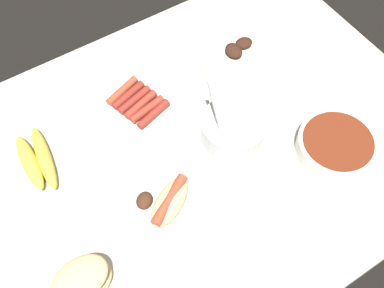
# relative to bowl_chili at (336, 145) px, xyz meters

# --- Properties ---
(ground_plane) EXTENTS (1.20, 0.90, 0.03)m
(ground_plane) POSITION_rel_bowl_chili_xyz_m (0.27, -0.19, -0.04)
(ground_plane) COLOR beige
(bowl_chili) EXTENTS (0.19, 0.19, 0.05)m
(bowl_chili) POSITION_rel_bowl_chili_xyz_m (0.00, 0.00, 0.00)
(bowl_chili) COLOR white
(bowl_chili) RESTS_ON ground_plane
(plate_hotdog_assembled) EXTENTS (0.25, 0.25, 0.06)m
(plate_hotdog_assembled) POSITION_rel_bowl_chili_xyz_m (0.41, -0.09, -0.01)
(plate_hotdog_assembled) COLOR white
(plate_hotdog_assembled) RESTS_ON ground_plane
(bowl_coleslaw) EXTENTS (0.16, 0.16, 0.15)m
(bowl_coleslaw) POSITION_rel_bowl_chili_xyz_m (0.18, -0.17, 0.01)
(bowl_coleslaw) COLOR silver
(bowl_coleslaw) RESTS_ON ground_plane
(banana_bunch) EXTENTS (0.09, 0.19, 0.04)m
(banana_bunch) POSITION_rel_bowl_chili_xyz_m (0.61, -0.35, -0.01)
(banana_bunch) COLOR gold
(banana_bunch) RESTS_ON ground_plane
(plate_grilled_meat) EXTENTS (0.20, 0.20, 0.04)m
(plate_grilled_meat) POSITION_rel_bowl_chili_xyz_m (0.02, -0.38, -0.02)
(plate_grilled_meat) COLOR white
(plate_grilled_meat) RESTS_ON ground_plane
(plate_sausages) EXTENTS (0.20, 0.20, 0.03)m
(plate_sausages) POSITION_rel_bowl_chili_xyz_m (0.33, -0.37, -0.02)
(plate_sausages) COLOR white
(plate_sausages) RESTS_ON ground_plane
(bread_stack) EXTENTS (0.13, 0.10, 0.07)m
(bread_stack) POSITION_rel_bowl_chili_xyz_m (0.65, -0.03, 0.01)
(bread_stack) COLOR #E5C689
(bread_stack) RESTS_ON ground_plane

